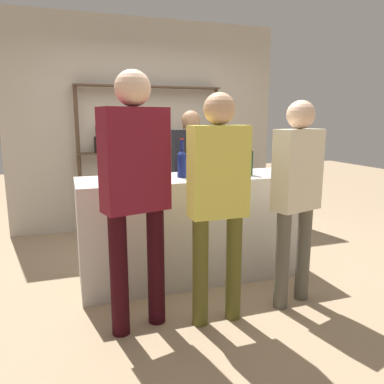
% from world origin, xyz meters
% --- Properties ---
extents(ground_plane, '(16.00, 16.00, 0.00)m').
position_xyz_m(ground_plane, '(0.00, 0.00, 0.00)').
color(ground_plane, '#9E8466').
extents(bar_counter, '(2.08, 0.65, 0.98)m').
position_xyz_m(bar_counter, '(0.00, 0.00, 0.49)').
color(bar_counter, '#B7B2AD').
rests_on(bar_counter, ground_plane).
extents(back_wall, '(3.68, 0.12, 2.80)m').
position_xyz_m(back_wall, '(0.00, 1.93, 1.40)').
color(back_wall, '#B2A899').
rests_on(back_wall, ground_plane).
extents(back_shelf, '(1.94, 0.18, 1.92)m').
position_xyz_m(back_shelf, '(-0.01, 1.75, 1.25)').
color(back_shelf, '#4C3828').
rests_on(back_shelf, ground_plane).
extents(counter_bottle_0, '(0.07, 0.07, 0.36)m').
position_xyz_m(counter_bottle_0, '(-0.25, 0.21, 1.12)').
color(counter_bottle_0, black).
rests_on(counter_bottle_0, bar_counter).
extents(counter_bottle_1, '(0.09, 0.09, 0.35)m').
position_xyz_m(counter_bottle_1, '(0.54, -0.08, 1.12)').
color(counter_bottle_1, black).
rests_on(counter_bottle_1, bar_counter).
extents(counter_bottle_2, '(0.09, 0.09, 0.35)m').
position_xyz_m(counter_bottle_2, '(-0.10, -0.02, 1.11)').
color(counter_bottle_2, '#0F1956').
rests_on(counter_bottle_2, bar_counter).
extents(wine_glass, '(0.07, 0.07, 0.15)m').
position_xyz_m(wine_glass, '(0.16, -0.18, 1.09)').
color(wine_glass, silver).
rests_on(wine_glass, bar_counter).
extents(ice_bucket, '(0.23, 0.23, 0.23)m').
position_xyz_m(ice_bucket, '(-0.66, -0.03, 1.09)').
color(ice_bucket, '#846647').
rests_on(ice_bucket, bar_counter).
extents(cork_jar, '(0.13, 0.13, 0.14)m').
position_xyz_m(cork_jar, '(0.18, -0.01, 1.05)').
color(cork_jar, silver).
rests_on(cork_jar, bar_counter).
extents(customer_right, '(0.44, 0.28, 1.64)m').
position_xyz_m(customer_right, '(0.61, -0.78, 0.97)').
color(customer_right, '#575347').
rests_on(customer_right, ground_plane).
extents(customer_left, '(0.49, 0.31, 1.82)m').
position_xyz_m(customer_left, '(-0.66, -0.75, 1.08)').
color(customer_left, black).
rests_on(customer_left, ground_plane).
extents(customer_center, '(0.42, 0.22, 1.68)m').
position_xyz_m(customer_center, '(-0.09, -0.84, 1.00)').
color(customer_center, brown).
rests_on(customer_center, ground_plane).
extents(server_behind_counter, '(0.42, 0.21, 1.59)m').
position_xyz_m(server_behind_counter, '(0.23, 0.73, 0.94)').
color(server_behind_counter, black).
rests_on(server_behind_counter, ground_plane).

